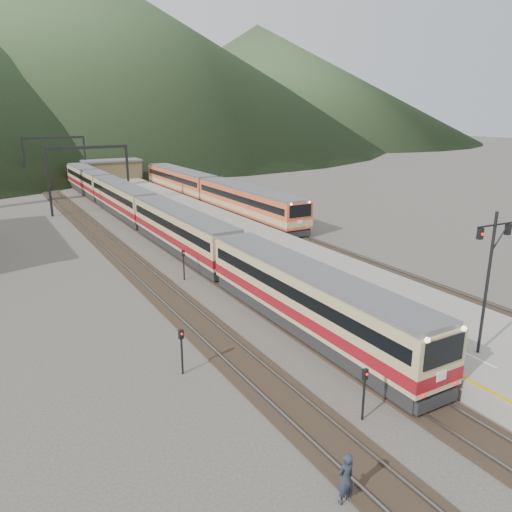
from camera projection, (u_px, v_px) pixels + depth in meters
track_main at (156, 234)px, 49.94m from camera, size 2.60×200.00×0.23m
track_far at (105, 241)px, 47.55m from camera, size 2.60×200.00×0.23m
track_second at (255, 222)px, 55.44m from camera, size 2.60×200.00×0.23m
platform at (215, 228)px, 50.83m from camera, size 8.00×100.00×1.00m
gantry_near at (89, 166)px, 59.51m from camera, size 9.55×0.25×8.00m
gantry_far at (55, 152)px, 80.31m from camera, size 9.55×0.25×8.00m
station_shed at (112, 169)px, 83.53m from camera, size 9.40×4.40×3.10m
hill_b at (71, 48)px, 211.86m from camera, size 220.00×220.00×75.00m
hill_c at (257, 82)px, 236.96m from camera, size 160.00×160.00×50.00m
main_train at (148, 213)px, 51.09m from camera, size 2.71×74.50×3.31m
second_train at (210, 190)px, 64.66m from camera, size 3.00×40.87×3.66m
signal_mast at (489, 269)px, 22.50m from camera, size 2.20×0.28×6.79m
short_signal_a at (364, 387)px, 19.79m from camera, size 0.25×0.20×2.27m
short_signal_b at (184, 261)px, 36.40m from camera, size 0.25×0.20×2.27m
short_signal_c at (182, 346)px, 23.30m from camera, size 0.24×0.19×2.27m
worker at (346, 478)px, 15.70m from camera, size 0.67×0.45×1.80m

